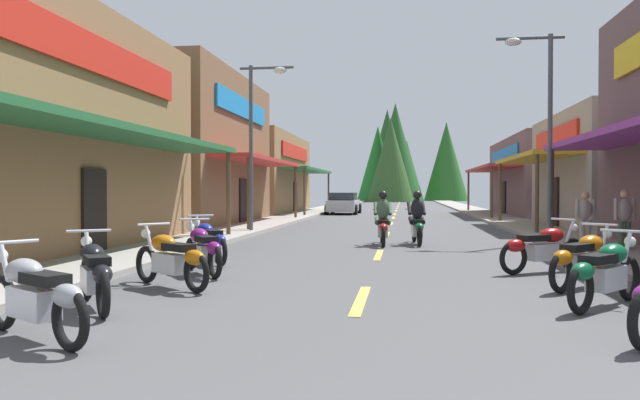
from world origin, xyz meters
TOP-DOWN VIEW (x-y plane):
  - ground at (0.00, 34.16)m, footprint 9.07×98.33m
  - sidewalk_left at (-5.65, 34.16)m, footprint 2.23×98.33m
  - sidewalk_right at (5.65, 34.16)m, footprint 2.23×98.33m
  - centerline_dashes at (0.00, 39.37)m, footprint 0.16×76.21m
  - storefront_left_middle at (-11.01, 26.73)m, footprint 10.36×11.60m
  - storefront_left_far at (-10.41, 40.42)m, footprint 9.18×13.17m
  - storefront_right_far at (9.80, 38.52)m, footprint 7.96×13.68m
  - streetlamp_left at (-4.64, 21.17)m, footprint 1.98×0.30m
  - streetlamp_right at (4.65, 18.45)m, footprint 1.98×0.30m
  - motorcycle_parked_right_1 at (3.33, 8.01)m, footprint 1.46×1.69m
  - motorcycle_parked_right_2 at (3.50, 9.65)m, footprint 1.51×1.65m
  - motorcycle_parked_right_3 at (3.26, 11.53)m, footprint 1.86×1.23m
  - motorcycle_parked_left_0 at (-3.26, 5.26)m, footprint 1.88×1.20m
  - motorcycle_parked_left_1 at (-3.49, 6.97)m, footprint 1.33×1.80m
  - motorcycle_parked_left_2 at (-3.14, 8.81)m, footprint 1.77×1.37m
  - motorcycle_parked_left_3 at (-3.16, 10.45)m, footprint 1.33×1.80m
  - motorcycle_parked_left_4 at (-3.59, 12.14)m, footprint 1.38×1.76m
  - rider_cruising_lead at (0.00, 17.01)m, footprint 0.60×2.14m
  - rider_cruising_trailing at (0.98, 17.39)m, footprint 0.61×2.14m
  - pedestrian_by_shop at (6.08, 15.50)m, footprint 0.55×0.35m
  - pedestrian_waiting at (5.51, 16.83)m, footprint 0.55×0.35m
  - parked_car_curbside at (-3.33, 39.39)m, footprint 2.10×4.32m
  - treeline_backdrop at (-0.12, 84.65)m, footprint 15.45×14.08m

SIDE VIEW (x-z plane):
  - ground at x=0.00m, z-range -0.10..0.00m
  - centerline_dashes at x=0.00m, z-range 0.00..0.01m
  - sidewalk_left at x=-5.65m, z-range 0.00..0.12m
  - sidewalk_right at x=5.65m, z-range 0.00..0.12m
  - motorcycle_parked_right_1 at x=3.33m, z-range -0.03..1.01m
  - motorcycle_parked_right_2 at x=3.50m, z-range -0.03..1.01m
  - motorcycle_parked_right_3 at x=3.26m, z-range -0.03..1.01m
  - motorcycle_parked_left_0 at x=-3.26m, z-range -0.03..1.01m
  - motorcycle_parked_left_1 at x=-3.49m, z-range -0.03..1.01m
  - motorcycle_parked_left_2 at x=-3.14m, z-range -0.03..1.01m
  - motorcycle_parked_left_3 at x=-3.16m, z-range -0.03..1.01m
  - motorcycle_parked_left_4 at x=-3.59m, z-range -0.03..1.01m
  - rider_cruising_lead at x=0.00m, z-range -0.13..1.44m
  - rider_cruising_trailing at x=0.98m, z-range -0.13..1.44m
  - parked_car_curbside at x=-3.33m, z-range -0.01..1.39m
  - pedestrian_waiting at x=5.51m, z-range 0.11..1.66m
  - pedestrian_by_shop at x=6.08m, z-range 0.12..1.72m
  - storefront_right_far at x=9.80m, z-range 0.01..4.74m
  - storefront_left_far at x=-10.41m, z-range 0.00..5.29m
  - storefront_left_middle at x=-11.01m, z-range 0.00..6.85m
  - streetlamp_left at x=-4.64m, z-range 0.92..7.03m
  - streetlamp_right at x=4.65m, z-range 0.93..7.17m
  - treeline_backdrop at x=-0.12m, z-range -0.69..12.52m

